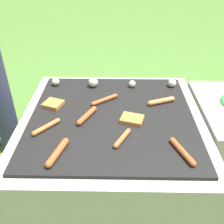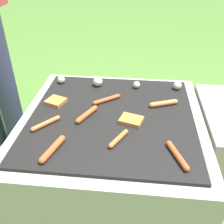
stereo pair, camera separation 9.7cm
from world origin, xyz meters
The scene contains 13 objects.
ground_plane centered at (0.00, 0.00, 0.00)m, with size 14.00×14.00×0.00m, color #47702D.
grill centered at (0.00, 0.00, 0.20)m, with size 0.95×0.95×0.40m.
sausage_back_right centered at (-0.04, 0.14, 0.41)m, with size 0.15×0.12×0.02m.
sausage_front_center centered at (-0.13, -0.03, 0.41)m, with size 0.09×0.15×0.03m.
sausage_front_right centered at (-0.22, -0.30, 0.41)m, with size 0.07×0.17×0.03m.
sausage_front_left centered at (0.30, -0.28, 0.41)m, with size 0.08×0.17×0.03m.
sausage_back_center centered at (0.05, -0.20, 0.41)m, with size 0.08×0.13×0.02m.
sausage_back_left centered at (0.27, 0.12, 0.41)m, with size 0.16×0.08×0.03m.
sausage_mid_right centered at (-0.31, -0.12, 0.41)m, with size 0.11×0.13×0.02m.
bread_slice_left centered at (-0.32, 0.09, 0.41)m, with size 0.12×0.12×0.02m.
bread_slice_center centered at (0.10, -0.05, 0.41)m, with size 0.13×0.11×0.02m.
mushroom_row centered at (-0.01, 0.32, 0.43)m, with size 0.77×0.07×0.06m.
fork_utensil centered at (0.67, 0.32, 0.40)m, with size 0.11×0.17×0.01m.
Camera 1 is at (0.02, -1.12, 1.17)m, focal length 42.00 mm.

